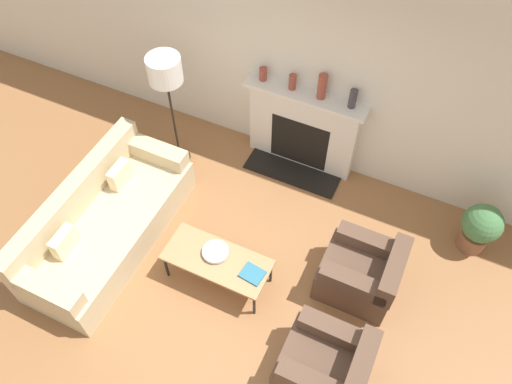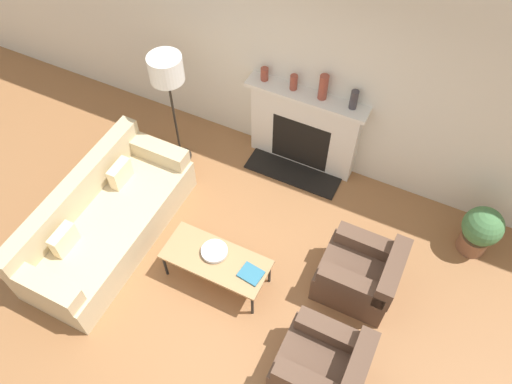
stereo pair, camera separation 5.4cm
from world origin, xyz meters
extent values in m
plane|color=#99663D|center=(0.00, 0.00, 0.00)|extent=(18.00, 18.00, 0.00)
cube|color=silver|center=(0.00, 2.54, 1.45)|extent=(18.00, 0.06, 2.90)
cube|color=silver|center=(-0.01, 2.41, 0.56)|extent=(1.41, 0.20, 1.13)
cube|color=black|center=(-0.01, 2.33, 0.41)|extent=(0.77, 0.04, 0.73)
cube|color=black|center=(-0.01, 2.13, 0.01)|extent=(1.27, 0.40, 0.02)
cube|color=silver|center=(-0.01, 2.38, 1.15)|extent=(1.53, 0.28, 0.05)
cube|color=#CCB78E|center=(-1.55, 0.26, 0.22)|extent=(0.95, 2.29, 0.44)
cube|color=#CCB78E|center=(-1.93, 0.26, 0.63)|extent=(0.20, 2.29, 0.40)
cube|color=#CCB78E|center=(-1.55, -0.78, 0.54)|extent=(0.88, 0.22, 0.21)
cube|color=#CCB78E|center=(-1.55, 1.29, 0.54)|extent=(0.88, 0.22, 0.21)
cube|color=beige|center=(-1.69, -0.26, 0.58)|extent=(0.12, 0.32, 0.28)
cube|color=beige|center=(-1.69, 0.77, 0.58)|extent=(0.12, 0.32, 0.28)
cube|color=brown|center=(1.28, -0.21, 0.21)|extent=(0.81, 0.73, 0.43)
cube|color=brown|center=(1.60, -0.21, 0.59)|extent=(0.18, 0.73, 0.33)
cube|color=brown|center=(1.28, 0.07, 0.52)|extent=(0.73, 0.18, 0.18)
cube|color=brown|center=(1.28, -0.48, 0.52)|extent=(0.73, 0.18, 0.18)
cube|color=brown|center=(1.28, 0.90, 0.21)|extent=(0.81, 0.73, 0.43)
cube|color=brown|center=(1.60, 0.90, 0.59)|extent=(0.18, 0.73, 0.33)
cube|color=brown|center=(1.28, 1.18, 0.52)|extent=(0.73, 0.18, 0.18)
cube|color=brown|center=(1.28, 0.63, 0.52)|extent=(0.73, 0.18, 0.18)
cube|color=tan|center=(-0.16, 0.33, 0.41)|extent=(1.17, 0.51, 0.03)
cylinder|color=black|center=(-0.71, 0.11, 0.20)|extent=(0.03, 0.03, 0.40)
cylinder|color=black|center=(0.39, 0.11, 0.20)|extent=(0.03, 0.03, 0.40)
cylinder|color=black|center=(-0.71, 0.54, 0.20)|extent=(0.03, 0.03, 0.40)
cylinder|color=black|center=(0.39, 0.54, 0.20)|extent=(0.03, 0.03, 0.40)
cylinder|color=silver|center=(-0.21, 0.39, 0.43)|extent=(0.10, 0.10, 0.01)
cylinder|color=silver|center=(-0.21, 0.39, 0.46)|extent=(0.29, 0.29, 0.04)
cube|color=teal|center=(0.27, 0.32, 0.44)|extent=(0.26, 0.23, 0.02)
cylinder|color=black|center=(-1.50, 1.73, 0.01)|extent=(0.28, 0.28, 0.03)
cylinder|color=black|center=(-1.50, 1.73, 0.71)|extent=(0.03, 0.03, 1.36)
cylinder|color=white|center=(-1.50, 1.73, 1.50)|extent=(0.40, 0.40, 0.31)
cylinder|color=brown|center=(-0.58, 2.41, 1.26)|extent=(0.10, 0.10, 0.17)
cylinder|color=brown|center=(-0.20, 2.41, 1.28)|extent=(0.09, 0.09, 0.20)
cylinder|color=brown|center=(0.17, 2.41, 1.34)|extent=(0.11, 0.11, 0.32)
cylinder|color=#3D383D|center=(0.54, 2.41, 1.30)|extent=(0.09, 0.09, 0.24)
cylinder|color=brown|center=(2.36, 2.01, 0.12)|extent=(0.34, 0.34, 0.24)
sphere|color=#477A47|center=(2.36, 2.01, 0.45)|extent=(0.46, 0.46, 0.46)
camera|label=1|loc=(1.38, -1.94, 5.14)|focal=35.00mm
camera|label=2|loc=(1.42, -1.91, 5.14)|focal=35.00mm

